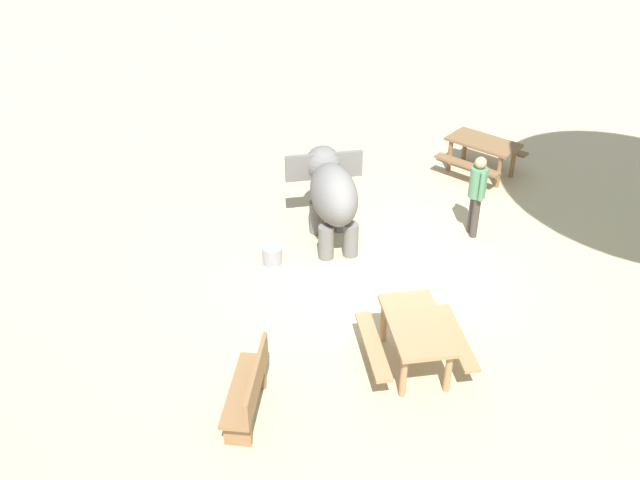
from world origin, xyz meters
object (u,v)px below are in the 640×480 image
Objects in this scene: person_handler at (477,190)px; feed_bucket at (272,255)px; picnic_table_near at (416,333)px; elephant at (331,191)px; wooden_bench at (249,389)px; picnic_table_far at (482,149)px.

person_handler is 3.96m from feed_bucket.
elephant is at bearing -170.43° from picnic_table_near.
wooden_bench reaches higher than picnic_table_near.
wooden_bench is 8.45m from picnic_table_far.
picnic_table_near is 1.23× the size of picnic_table_far.
person_handler is at bearing -117.51° from feed_bucket.
picnic_table_near is (-1.67, 3.57, -0.36)m from person_handler.
picnic_table_near is (-0.81, -2.39, 0.12)m from wooden_bench.
picnic_table_near is 3.49m from feed_bucket.
picnic_table_near is at bearing 111.29° from picnic_table_far.
wooden_bench is (-2.60, 3.89, -0.51)m from elephant.
picnic_table_near is at bearing 60.32° from person_handler.
picnic_table_far reaches higher than feed_bucket.
picnic_table_near and picnic_table_far have the same top height.
feed_bucket is at bearing 79.22° from picnic_table_far.
elephant is at bearing -7.81° from wooden_bench.
picnic_table_near is 5.74× the size of feed_bucket.
picnic_table_near is 6.53m from picnic_table_far.
picnic_table_near is at bearing -60.23° from wooden_bench.
person_handler reaches higher than picnic_table_near.
picnic_table_far is (1.45, -2.17, -0.36)m from person_handler.
person_handler is at bearing 148.48° from picnic_table_near.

